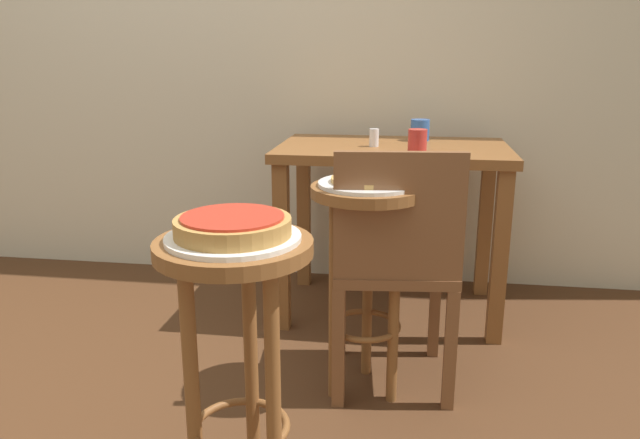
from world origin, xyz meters
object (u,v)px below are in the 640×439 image
stool_foreground (237,320)px  pizza_middle (368,179)px  stool_middle (366,245)px  dining_table (392,176)px  cup_far_edge (420,130)px  serving_plate_middle (368,184)px  serving_plate_foreground (233,238)px  condiment_shaker (374,138)px  cup_near_edge (417,141)px  pizza_foreground (233,226)px  wooden_chair (394,261)px

stool_foreground → pizza_middle: pizza_middle is taller
stool_middle → dining_table: (0.06, 0.70, 0.09)m
stool_middle → cup_far_edge: size_ratio=7.73×
stool_foreground → serving_plate_middle: serving_plate_middle is taller
stool_foreground → serving_plate_middle: (0.26, 0.62, 0.20)m
serving_plate_foreground → condiment_shaker: condiment_shaker is taller
cup_near_edge → condiment_shaker: bearing=142.5°
serving_plate_middle → pizza_middle: (0.00, 0.00, 0.02)m
pizza_foreground → serving_plate_middle: (0.26, 0.62, -0.03)m
stool_middle → serving_plate_middle: (-0.00, 0.00, 0.20)m
dining_table → cup_far_edge: size_ratio=10.34×
stool_middle → wooden_chair: bearing=13.7°
serving_plate_foreground → dining_table: bearing=76.6°
pizza_middle → wooden_chair: 0.29m
cup_near_edge → dining_table: bearing=119.3°
stool_foreground → wooden_chair: 0.74m
serving_plate_middle → dining_table: 0.71m
pizza_middle → wooden_chair: size_ratio=0.28×
serving_plate_foreground → pizza_middle: 0.67m
cup_near_edge → wooden_chair: size_ratio=0.11×
dining_table → cup_near_edge: (0.10, -0.18, 0.18)m
cup_near_edge → cup_far_edge: bearing=87.9°
cup_near_edge → serving_plate_middle: bearing=-106.6°
stool_middle → cup_near_edge: bearing=73.4°
serving_plate_foreground → serving_plate_middle: bearing=67.5°
pizza_foreground → pizza_middle: pizza_foreground is taller
condiment_shaker → stool_foreground: bearing=-100.4°
pizza_middle → cup_near_edge: (0.16, 0.52, 0.05)m
cup_near_edge → wooden_chair: wooden_chair is taller
serving_plate_foreground → cup_far_edge: size_ratio=3.29×
serving_plate_foreground → condiment_shaker: bearing=79.6°
serving_plate_foreground → cup_near_edge: size_ratio=3.34×
serving_plate_foreground → cup_near_edge: (0.41, 1.14, 0.07)m
cup_far_edge → pizza_middle: bearing=-101.0°
stool_foreground → dining_table: size_ratio=0.75×
dining_table → stool_foreground: bearing=-103.4°
stool_middle → serving_plate_foreground: bearing=-112.5°
stool_middle → pizza_middle: bearing=90.0°
cup_near_edge → cup_far_edge: cup_far_edge is taller
wooden_chair → cup_far_edge: bearing=84.8°
pizza_foreground → cup_near_edge: bearing=70.2°
pizza_foreground → cup_far_edge: bearing=74.0°
stool_foreground → condiment_shaker: size_ratio=9.76×
cup_near_edge → cup_far_edge: size_ratio=0.98×
stool_foreground → serving_plate_foreground: serving_plate_foreground is taller
serving_plate_middle → cup_near_edge: bearing=73.4°
stool_middle → cup_near_edge: cup_near_edge is taller
cup_near_edge → serving_plate_foreground: bearing=-109.8°
serving_plate_middle → wooden_chair: wooden_chair is taller
cup_far_edge → wooden_chair: bearing=-95.2°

